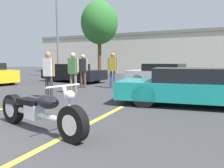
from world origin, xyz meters
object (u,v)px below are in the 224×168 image
(spectator_near_motorcycle, at_px, (83,68))
(light_pole, at_px, (58,22))
(spectator_midground, at_px, (73,69))
(show_car_hood_open, at_px, (197,87))
(parked_car_mid_left_row, at_px, (73,73))
(spectator_by_show_car, at_px, (113,67))
(spectator_far_lot, at_px, (49,71))
(tree_background, at_px, (99,23))
(parked_car_mid_right_row, at_px, (166,75))
(motorcycle, at_px, (39,111))

(spectator_near_motorcycle, bearing_deg, light_pole, 136.44)
(spectator_midground, bearing_deg, show_car_hood_open, -6.54)
(parked_car_mid_left_row, relative_size, spectator_by_show_car, 2.57)
(show_car_hood_open, distance_m, spectator_by_show_car, 4.99)
(spectator_near_motorcycle, relative_size, spectator_far_lot, 1.01)
(tree_background, xyz_separation_m, parked_car_mid_left_row, (0.96, -5.65, -4.13))
(parked_car_mid_right_row, xyz_separation_m, spectator_near_motorcycle, (-3.67, -2.62, 0.42))
(parked_car_mid_left_row, bearing_deg, spectator_far_lot, -52.93)
(spectator_midground, bearing_deg, tree_background, 111.59)
(parked_car_mid_left_row, bearing_deg, light_pole, 149.48)
(parked_car_mid_left_row, bearing_deg, show_car_hood_open, -21.94)
(parked_car_mid_right_row, bearing_deg, spectator_midground, -114.75)
(show_car_hood_open, bearing_deg, spectator_far_lot, -177.19)
(light_pole, distance_m, spectator_midground, 10.21)
(show_car_hood_open, xyz_separation_m, spectator_far_lot, (-4.90, -0.83, 0.42))
(light_pole, height_order, tree_background, light_pole)
(tree_background, distance_m, spectator_midground, 11.39)
(show_car_hood_open, distance_m, spectator_near_motorcycle, 6.02)
(motorcycle, bearing_deg, spectator_near_motorcycle, 128.47)
(spectator_near_motorcycle, bearing_deg, spectator_midground, -69.89)
(light_pole, bearing_deg, motorcycle, -53.81)
(spectator_by_show_car, bearing_deg, spectator_near_motorcycle, -162.91)
(light_pole, relative_size, parked_car_mid_right_row, 1.79)
(spectator_by_show_car, height_order, spectator_midground, spectator_by_show_car)
(spectator_by_show_car, bearing_deg, motorcycle, -77.85)
(spectator_near_motorcycle, bearing_deg, parked_car_mid_right_row, 35.47)
(parked_car_mid_left_row, bearing_deg, tree_background, 109.99)
(spectator_near_motorcycle, height_order, spectator_by_show_car, spectator_by_show_car)
(tree_background, distance_m, spectator_by_show_car, 9.74)
(motorcycle, height_order, show_car_hood_open, show_car_hood_open)
(show_car_hood_open, distance_m, spectator_midground, 4.85)
(tree_background, height_order, spectator_midground, tree_background)
(tree_background, xyz_separation_m, spectator_by_show_car, (4.71, -7.69, -3.66))
(tree_background, relative_size, parked_car_mid_right_row, 1.45)
(light_pole, xyz_separation_m, show_car_hood_open, (11.11, -7.78, -3.92))
(light_pole, xyz_separation_m, spectator_near_motorcycle, (5.62, -5.35, -3.49))
(spectator_midground, bearing_deg, spectator_far_lot, -94.29)
(tree_background, relative_size, show_car_hood_open, 1.36)
(spectator_by_show_car, height_order, spectator_far_lot, spectator_by_show_car)
(show_car_hood_open, distance_m, spectator_far_lot, 4.99)
(tree_background, distance_m, spectator_far_lot, 12.59)
(light_pole, height_order, spectator_near_motorcycle, light_pole)
(spectator_by_show_car, xyz_separation_m, spectator_midground, (-0.75, -2.32, -0.04))
(tree_background, bearing_deg, show_car_hood_open, -50.34)
(spectator_by_show_car, bearing_deg, tree_background, 121.49)
(tree_background, relative_size, spectator_far_lot, 3.97)
(show_car_hood_open, height_order, spectator_far_lot, show_car_hood_open)
(spectator_near_motorcycle, height_order, spectator_midground, spectator_midground)
(tree_background, bearing_deg, motorcycle, -66.86)
(tree_background, xyz_separation_m, spectator_far_lot, (3.86, -11.39, -3.72))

